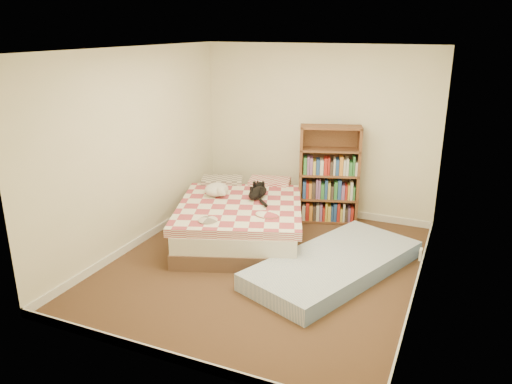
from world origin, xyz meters
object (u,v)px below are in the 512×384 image
at_px(floor_mattress, 334,265).
at_px(black_cat, 259,192).
at_px(white_dog, 217,190).
at_px(bookshelf, 329,186).
at_px(bed, 242,217).

bearing_deg(floor_mattress, black_cat, 171.81).
relative_size(black_cat, white_dog, 1.79).
bearing_deg(bookshelf, floor_mattress, -89.26).
xyz_separation_m(black_cat, white_dog, (-0.55, -0.18, 0.01)).
distance_m(bed, floor_mattress, 1.55).
distance_m(bookshelf, black_cat, 1.11).
distance_m(floor_mattress, white_dog, 1.97).
relative_size(bookshelf, floor_mattress, 0.64).
xyz_separation_m(bookshelf, floor_mattress, (0.52, -1.55, -0.43)).
relative_size(floor_mattress, black_cat, 3.04).
distance_m(black_cat, white_dog, 0.58).
bearing_deg(bookshelf, bed, -150.35).
bearing_deg(floor_mattress, white_dog, -174.96).
bearing_deg(floor_mattress, bed, -178.89).
bearing_deg(white_dog, black_cat, 7.82).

